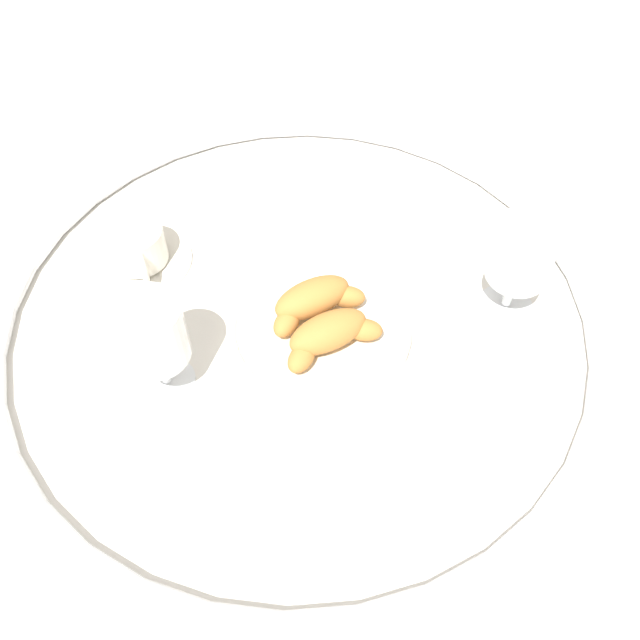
# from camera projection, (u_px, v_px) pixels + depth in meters

# --- Properties ---
(ground_plane) EXTENTS (2.20, 2.20, 0.00)m
(ground_plane) POSITION_uv_depth(u_px,v_px,m) (299.00, 320.00, 0.90)
(ground_plane) COLOR silver
(table_chrome_rim) EXTENTS (0.76, 0.76, 0.02)m
(table_chrome_rim) POSITION_uv_depth(u_px,v_px,m) (298.00, 314.00, 0.89)
(table_chrome_rim) COLOR silver
(table_chrome_rim) RESTS_ON ground_plane
(pastry_plate) EXTENTS (0.23, 0.23, 0.02)m
(pastry_plate) POSITION_uv_depth(u_px,v_px,m) (320.00, 329.00, 0.88)
(pastry_plate) COLOR silver
(pastry_plate) RESTS_ON ground_plane
(croissant_large) EXTENTS (0.13, 0.09, 0.04)m
(croissant_large) POSITION_uv_depth(u_px,v_px,m) (313.00, 300.00, 0.87)
(croissant_large) COLOR #BC7A38
(croissant_large) RESTS_ON pastry_plate
(croissant_small) EXTENTS (0.13, 0.09, 0.04)m
(croissant_small) POSITION_uv_depth(u_px,v_px,m) (329.00, 334.00, 0.84)
(croissant_small) COLOR #BC7A38
(croissant_small) RESTS_ON pastry_plate
(coffee_cup_near) EXTENTS (0.14, 0.14, 0.06)m
(coffee_cup_near) POSITION_uv_depth(u_px,v_px,m) (138.00, 250.00, 0.94)
(coffee_cup_near) COLOR silver
(coffee_cup_near) RESTS_ON ground_plane
(juice_glass_left) EXTENTS (0.08, 0.08, 0.14)m
(juice_glass_left) POSITION_uv_depth(u_px,v_px,m) (521.00, 257.00, 0.84)
(juice_glass_left) COLOR white
(juice_glass_left) RESTS_ON ground_plane
(juice_glass_right) EXTENTS (0.08, 0.08, 0.14)m
(juice_glass_right) POSITION_uv_depth(u_px,v_px,m) (153.00, 336.00, 0.77)
(juice_glass_right) COLOR white
(juice_glass_right) RESTS_ON ground_plane
(sugar_packet) EXTENTS (0.06, 0.05, 0.01)m
(sugar_packet) POSITION_uv_depth(u_px,v_px,m) (453.00, 495.00, 0.76)
(sugar_packet) COLOR white
(sugar_packet) RESTS_ON ground_plane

